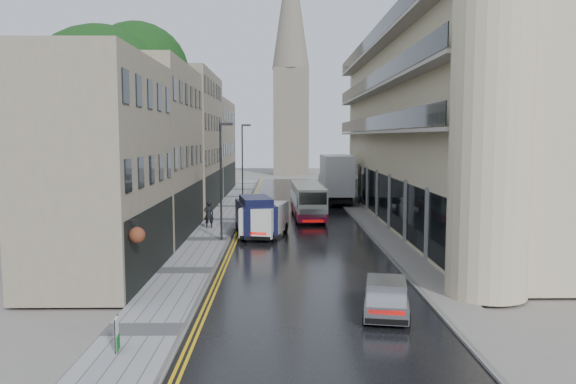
{
  "coord_description": "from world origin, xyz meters",
  "views": [
    {
      "loc": [
        -1.31,
        -15.62,
        6.53
      ],
      "look_at": [
        -0.85,
        18.0,
        3.19
      ],
      "focal_mm": 35.0,
      "sensor_mm": 36.0,
      "label": 1
    }
  ],
  "objects_px": {
    "tree_near": "(103,130)",
    "navy_van": "(244,220)",
    "white_van": "(243,223)",
    "tree_far": "(154,140)",
    "cream_bus": "(297,205)",
    "lamp_post_far": "(242,165)",
    "white_lorry": "(325,181)",
    "lamp_post_near": "(221,182)",
    "pedestrian": "(209,214)",
    "silver_hatchback": "(366,306)",
    "estate_sign": "(116,335)"
  },
  "relations": [
    {
      "from": "tree_near",
      "to": "white_van",
      "type": "height_order",
      "value": "tree_near"
    },
    {
      "from": "navy_van",
      "to": "pedestrian",
      "type": "bearing_deg",
      "value": 111.18
    },
    {
      "from": "lamp_post_near",
      "to": "pedestrian",
      "type": "bearing_deg",
      "value": 101.33
    },
    {
      "from": "tree_near",
      "to": "pedestrian",
      "type": "distance_m",
      "value": 9.17
    },
    {
      "from": "lamp_post_near",
      "to": "estate_sign",
      "type": "relative_size",
      "value": 7.4
    },
    {
      "from": "lamp_post_near",
      "to": "estate_sign",
      "type": "bearing_deg",
      "value": -99.34
    },
    {
      "from": "cream_bus",
      "to": "silver_hatchback",
      "type": "height_order",
      "value": "cream_bus"
    },
    {
      "from": "white_van",
      "to": "lamp_post_near",
      "type": "height_order",
      "value": "lamp_post_near"
    },
    {
      "from": "white_van",
      "to": "pedestrian",
      "type": "distance_m",
      "value": 5.12
    },
    {
      "from": "tree_near",
      "to": "navy_van",
      "type": "relative_size",
      "value": 2.64
    },
    {
      "from": "cream_bus",
      "to": "pedestrian",
      "type": "bearing_deg",
      "value": -154.22
    },
    {
      "from": "pedestrian",
      "to": "lamp_post_near",
      "type": "xyz_separation_m",
      "value": [
        1.35,
        -4.49,
        2.65
      ]
    },
    {
      "from": "lamp_post_near",
      "to": "estate_sign",
      "type": "distance_m",
      "value": 18.48
    },
    {
      "from": "silver_hatchback",
      "to": "pedestrian",
      "type": "height_order",
      "value": "pedestrian"
    },
    {
      "from": "tree_far",
      "to": "white_lorry",
      "type": "distance_m",
      "value": 15.96
    },
    {
      "from": "cream_bus",
      "to": "white_lorry",
      "type": "xyz_separation_m",
      "value": [
        2.88,
        9.98,
        1.03
      ]
    },
    {
      "from": "white_van",
      "to": "lamp_post_far",
      "type": "relative_size",
      "value": 0.64
    },
    {
      "from": "estate_sign",
      "to": "silver_hatchback",
      "type": "bearing_deg",
      "value": 9.79
    },
    {
      "from": "cream_bus",
      "to": "tree_near",
      "type": "bearing_deg",
      "value": -153.57
    },
    {
      "from": "silver_hatchback",
      "to": "estate_sign",
      "type": "height_order",
      "value": "silver_hatchback"
    },
    {
      "from": "tree_far",
      "to": "navy_van",
      "type": "height_order",
      "value": "tree_far"
    },
    {
      "from": "white_lorry",
      "to": "silver_hatchback",
      "type": "bearing_deg",
      "value": -92.5
    },
    {
      "from": "white_van",
      "to": "estate_sign",
      "type": "bearing_deg",
      "value": -84.58
    },
    {
      "from": "tree_far",
      "to": "lamp_post_far",
      "type": "xyz_separation_m",
      "value": [
        7.38,
        3.14,
        -2.37
      ]
    },
    {
      "from": "navy_van",
      "to": "estate_sign",
      "type": "relative_size",
      "value": 5.41
    },
    {
      "from": "tree_far",
      "to": "lamp_post_near",
      "type": "bearing_deg",
      "value": -62.87
    },
    {
      "from": "lamp_post_far",
      "to": "estate_sign",
      "type": "height_order",
      "value": "lamp_post_far"
    },
    {
      "from": "tree_near",
      "to": "tree_far",
      "type": "relative_size",
      "value": 1.11
    },
    {
      "from": "navy_van",
      "to": "white_lorry",
      "type": "bearing_deg",
      "value": 59.81
    },
    {
      "from": "white_van",
      "to": "navy_van",
      "type": "relative_size",
      "value": 0.91
    },
    {
      "from": "white_lorry",
      "to": "pedestrian",
      "type": "height_order",
      "value": "white_lorry"
    },
    {
      "from": "tree_far",
      "to": "estate_sign",
      "type": "distance_m",
      "value": 33.27
    },
    {
      "from": "white_lorry",
      "to": "white_van",
      "type": "height_order",
      "value": "white_lorry"
    },
    {
      "from": "pedestrian",
      "to": "lamp_post_near",
      "type": "bearing_deg",
      "value": 93.25
    },
    {
      "from": "tree_far",
      "to": "cream_bus",
      "type": "xyz_separation_m",
      "value": [
        12.16,
        -6.28,
        -4.88
      ]
    },
    {
      "from": "tree_far",
      "to": "navy_van",
      "type": "xyz_separation_m",
      "value": [
        8.61,
        -14.07,
        -4.87
      ]
    },
    {
      "from": "tree_far",
      "to": "silver_hatchback",
      "type": "distance_m",
      "value": 33.22
    },
    {
      "from": "tree_near",
      "to": "lamp_post_far",
      "type": "distance_m",
      "value": 18.14
    },
    {
      "from": "tree_near",
      "to": "estate_sign",
      "type": "distance_m",
      "value": 21.21
    },
    {
      "from": "white_lorry",
      "to": "lamp_post_near",
      "type": "distance_m",
      "value": 19.46
    },
    {
      "from": "white_van",
      "to": "navy_van",
      "type": "distance_m",
      "value": 0.29
    },
    {
      "from": "tree_near",
      "to": "lamp_post_far",
      "type": "relative_size",
      "value": 1.86
    },
    {
      "from": "navy_van",
      "to": "lamp_post_far",
      "type": "bearing_deg",
      "value": 83.77
    },
    {
      "from": "tree_far",
      "to": "lamp_post_near",
      "type": "height_order",
      "value": "tree_far"
    },
    {
      "from": "white_lorry",
      "to": "lamp_post_near",
      "type": "bearing_deg",
      "value": -114.24
    },
    {
      "from": "silver_hatchback",
      "to": "white_van",
      "type": "relative_size",
      "value": 0.72
    },
    {
      "from": "silver_hatchback",
      "to": "lamp_post_near",
      "type": "relative_size",
      "value": 0.48
    },
    {
      "from": "tree_far",
      "to": "silver_hatchback",
      "type": "height_order",
      "value": "tree_far"
    },
    {
      "from": "tree_far",
      "to": "navy_van",
      "type": "bearing_deg",
      "value": -58.54
    },
    {
      "from": "white_van",
      "to": "lamp_post_far",
      "type": "bearing_deg",
      "value": 107.54
    }
  ]
}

